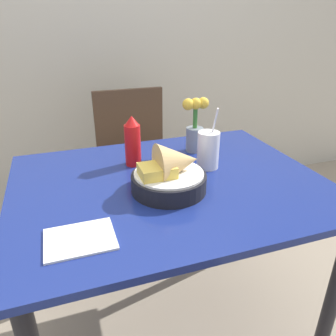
% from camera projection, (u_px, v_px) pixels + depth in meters
% --- Properties ---
extents(ground_plane, '(12.00, 12.00, 0.00)m').
position_uv_depth(ground_plane, '(169.00, 329.00, 1.46)').
color(ground_plane, gray).
extents(wall_window, '(7.00, 0.06, 2.60)m').
position_uv_depth(wall_window, '(101.00, 10.00, 2.01)').
color(wall_window, '#B7B2A3').
rests_on(wall_window, ground_plane).
extents(dining_table, '(1.07, 0.83, 0.74)m').
position_uv_depth(dining_table, '(169.00, 207.00, 1.19)').
color(dining_table, navy).
rests_on(dining_table, ground_plane).
extents(chair_far_window, '(0.40, 0.40, 0.90)m').
position_uv_depth(chair_far_window, '(134.00, 154.00, 1.90)').
color(chair_far_window, '#473323').
rests_on(chair_far_window, ground_plane).
extents(food_basket, '(0.25, 0.25, 0.17)m').
position_uv_depth(food_basket, '(171.00, 174.00, 1.06)').
color(food_basket, black).
rests_on(food_basket, dining_table).
extents(ketchup_bottle, '(0.06, 0.06, 0.19)m').
position_uv_depth(ketchup_bottle, '(133.00, 142.00, 1.23)').
color(ketchup_bottle, red).
rests_on(ketchup_bottle, dining_table).
extents(drink_cup, '(0.08, 0.08, 0.24)m').
position_uv_depth(drink_cup, '(208.00, 151.00, 1.22)').
color(drink_cup, silver).
rests_on(drink_cup, dining_table).
extents(flower_vase, '(0.11, 0.07, 0.23)m').
position_uv_depth(flower_vase, '(195.00, 126.00, 1.36)').
color(flower_vase, gray).
rests_on(flower_vase, dining_table).
extents(napkin, '(0.18, 0.14, 0.01)m').
position_uv_depth(napkin, '(80.00, 239.00, 0.84)').
color(napkin, white).
rests_on(napkin, dining_table).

